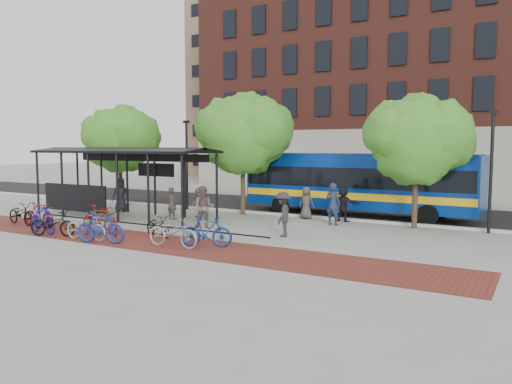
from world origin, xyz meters
The scene contains 32 objects.
ground centered at (0.00, 0.00, 0.00)m, with size 160.00×160.00×0.00m, color #9E9E99.
asphalt_street centered at (0.00, 8.00, 0.01)m, with size 160.00×8.00×0.01m, color black.
curb centered at (0.00, 4.00, 0.06)m, with size 160.00×0.25×0.12m, color #B7B7B2.
brick_strip centered at (-2.00, -5.00, 0.00)m, with size 24.00×3.00×0.01m, color maroon.
bike_rack_rail centered at (-3.30, -4.10, 0.00)m, with size 12.00×0.05×0.95m, color black.
building_tower centered at (-16.00, 40.00, 15.00)m, with size 22.00×22.00×30.00m, color #7A664C.
bus_shelter centered at (-8.13, -0.48, 3.00)m, with size 10.60×3.07×3.60m.
tree_a centered at (-11.91, 3.35, 4.24)m, with size 4.90×4.00×6.18m.
tree_b centered at (-2.90, 3.35, 4.46)m, with size 5.15×4.20×6.47m.
tree_c centered at (6.09, 3.35, 4.05)m, with size 4.66×3.80×5.92m.
lamp_post_left centered at (-7.00, 3.60, 2.75)m, with size 0.35×0.20×5.12m.
lamp_post_right centered at (9.00, 3.60, 2.75)m, with size 0.35×0.20×5.12m.
bus centered at (2.52, 5.83, 1.88)m, with size 12.20×3.17×3.27m.
bike_0 centered at (-10.10, -4.92, 0.54)m, with size 0.71×2.04×1.07m, color black.
bike_1 centered at (-9.10, -4.68, 0.54)m, with size 0.50×1.78×1.07m, color maroon.
bike_3 centered at (-7.16, -5.95, 0.60)m, with size 0.56×2.00×1.20m, color navy.
bike_4 centered at (-6.29, -6.13, 0.52)m, with size 0.69×1.98×1.04m, color black.
bike_5 centered at (-5.25, -4.59, 0.59)m, with size 0.55×1.95×1.17m, color maroon.
bike_6 centered at (-4.43, -6.03, 0.53)m, with size 0.71×2.03×1.07m, color #939496.
bike_7 centered at (-3.47, -6.19, 0.60)m, with size 0.57×2.00×1.20m, color navy.
bike_8 centered at (-2.53, -4.03, 0.45)m, with size 0.59×1.70×0.90m, color black.
bike_10 centered at (-0.58, -5.43, 0.56)m, with size 0.75×2.15×1.13m, color gray.
bike_11 centered at (0.39, -4.73, 0.58)m, with size 0.54×1.92×1.15m, color navy.
pedestrian_0 centered at (-9.46, 0.78, 0.96)m, with size 0.93×0.61×1.91m, color black.
pedestrian_1 centered at (-5.16, 0.01, 0.81)m, with size 0.59×0.39×1.61m, color #38302C.
pedestrian_2 centered at (-4.69, 1.84, 0.77)m, with size 0.75×0.59×1.55m, color #22334F.
pedestrian_3 centered at (-4.45, 1.38, 0.77)m, with size 0.99×0.57×1.53m, color #51443C.
pedestrian_5 centered at (2.53, 3.64, 0.87)m, with size 1.61×0.51×1.73m, color black.
pedestrian_6 centered at (0.62, 3.50, 0.81)m, with size 0.79×0.52×1.63m, color #413934.
pedestrian_7 centered at (2.52, 2.33, 0.99)m, with size 0.72×0.47×1.97m, color #1D2845.
pedestrian_8 centered at (-2.06, -1.50, 0.95)m, with size 0.92×0.72×1.90m, color brown.
pedestrian_9 centered at (1.87, -1.50, 0.92)m, with size 1.18×0.68×1.83m, color #292929.
Camera 1 is at (10.97, -19.31, 3.67)m, focal length 35.00 mm.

